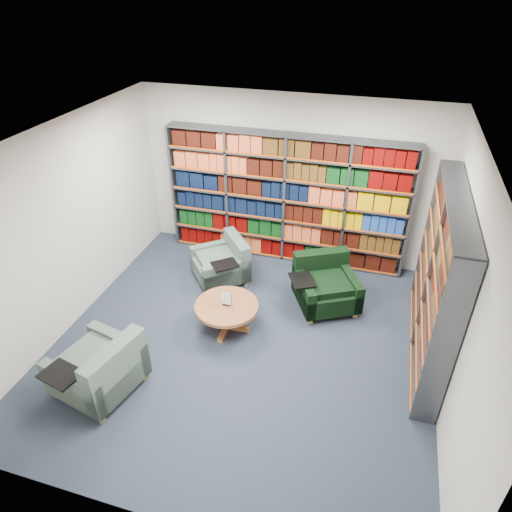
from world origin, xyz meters
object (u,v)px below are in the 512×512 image
(chair_green_right, at_px, (324,286))
(coffee_table, at_px, (227,310))
(chair_teal_front, at_px, (102,371))
(chair_teal_left, at_px, (224,263))

(chair_green_right, xyz_separation_m, coffee_table, (-1.21, -0.98, 0.02))
(chair_teal_front, height_order, coffee_table, chair_teal_front)
(chair_teal_left, xyz_separation_m, chair_green_right, (1.67, -0.18, 0.02))
(chair_teal_front, distance_m, coffee_table, 1.82)
(chair_teal_left, relative_size, chair_green_right, 0.97)
(chair_green_right, bearing_deg, coffee_table, -140.98)
(coffee_table, bearing_deg, chair_teal_left, 111.27)
(chair_teal_left, xyz_separation_m, chair_teal_front, (-0.59, -2.65, 0.04))
(chair_green_right, xyz_separation_m, chair_teal_front, (-2.26, -2.47, 0.01))
(chair_green_right, distance_m, chair_teal_front, 3.35)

